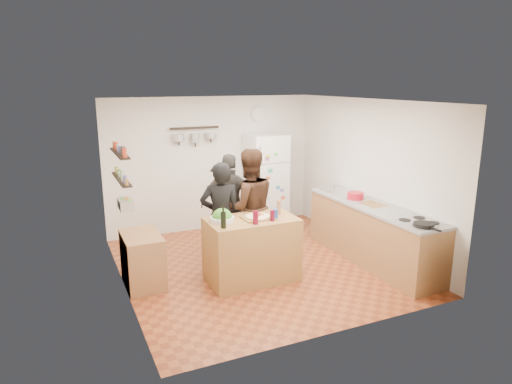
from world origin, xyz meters
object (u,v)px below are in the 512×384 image
wine_bottle (223,220)px  fridge (266,181)px  person_back (230,205)px  salad_bowl (222,219)px  pepper_mill (279,208)px  counter_run (372,234)px  red_bowl (355,196)px  person_left (221,217)px  skillet (424,225)px  wall_clock (258,114)px  person_center (249,208)px  salt_canister (275,214)px  side_table (143,260)px  prep_island (252,249)px

wine_bottle → fridge: (1.75, 2.38, -0.12)m
person_back → salad_bowl: bearing=94.0°
pepper_mill → counter_run: pepper_mill is taller
person_back → red_bowl: person_back is taller
counter_run → red_bowl: bearing=97.0°
counter_run → person_back: bearing=147.1°
person_left → skillet: person_left is taller
red_bowl → wall_clock: (-0.70, 2.22, 1.18)m
person_center → wall_clock: bearing=-112.6°
red_bowl → wall_clock: wall_clock is taller
salad_bowl → pepper_mill: bearing=0.0°
person_back → fridge: (1.14, 1.07, 0.07)m
pepper_mill → counter_run: (1.55, -0.19, -0.55)m
person_left → counter_run: person_left is taller
salt_canister → person_left: 0.85m
counter_run → side_table: (-3.44, 0.62, -0.09)m
fridge → skillet: bearing=-79.3°
fridge → counter_run: bearing=-71.9°
person_left → wall_clock: size_ratio=5.52×
fridge → person_left: bearing=-132.4°
person_center → skillet: person_center is taller
person_left → red_bowl: 2.24m
salt_canister → wall_clock: wall_clock is taller
person_left → wall_clock: bearing=-111.5°
prep_island → person_center: person_center is taller
fridge → side_table: bearing=-148.1°
pepper_mill → red_bowl: bearing=8.1°
wine_bottle → fridge: 2.95m
person_back → side_table: (-1.55, -0.60, -0.46)m
pepper_mill → fridge: 2.25m
wine_bottle → person_left: 0.76m
pepper_mill → person_back: size_ratio=0.10×
wine_bottle → side_table: size_ratio=0.27×
prep_island → salt_canister: salt_canister is taller
salt_canister → fridge: size_ratio=0.07×
fridge → side_table: 3.21m
counter_run → fridge: size_ratio=1.46×
wine_bottle → prep_island: bearing=23.7°
salad_bowl → person_back: (0.52, 1.03, -0.11)m
salt_canister → person_left: size_ratio=0.08×
pepper_mill → wall_clock: (0.80, 2.44, 1.15)m
salt_canister → red_bowl: salt_canister is taller
fridge → prep_island: bearing=-120.0°
person_back → person_center: bearing=131.7°
salad_bowl → salt_canister: bearing=-13.3°
wine_bottle → salt_canister: bearing=7.1°
person_center → person_back: (-0.10, 0.52, -0.07)m
wine_bottle → pepper_mill: (0.95, 0.27, -0.02)m
salad_bowl → red_bowl: red_bowl is taller
salad_bowl → side_table: salad_bowl is taller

